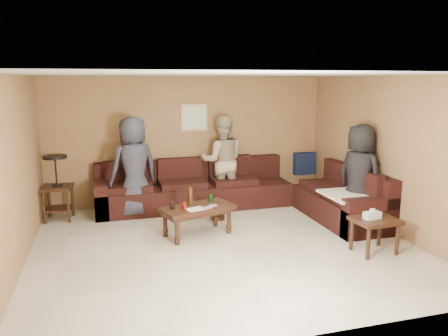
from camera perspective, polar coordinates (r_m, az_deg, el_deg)
name	(u,v)px	position (r m, az deg, el deg)	size (l,w,h in m)	color
room	(223,135)	(6.21, -0.10, 4.38)	(5.60, 5.50, 2.50)	beige
sectional_sofa	(243,195)	(8.12, 2.56, -3.56)	(4.65, 2.90, 0.97)	black
coffee_table	(197,211)	(6.92, -3.54, -5.59)	(1.25, 0.87, 0.75)	#321B10
end_table_left	(57,186)	(8.15, -20.96, -2.27)	(0.56, 0.56, 1.15)	#321B10
side_table_right	(375,223)	(6.57, 19.07, -6.85)	(0.64, 0.54, 0.65)	#321B10
waste_bin	(217,212)	(7.75, -0.86, -5.80)	(0.21, 0.21, 0.26)	#321B10
wall_art	(194,118)	(8.62, -3.92, 6.58)	(0.52, 0.04, 0.52)	tan
person_left	(134,167)	(7.94, -11.68, 0.15)	(0.88, 0.57, 1.81)	#2E3140
person_middle	(222,161)	(8.47, -0.24, 0.94)	(0.86, 0.67, 1.77)	tan
person_right	(359,176)	(7.60, 17.26, -0.96)	(0.84, 0.55, 1.72)	black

